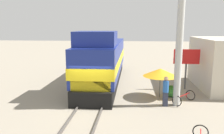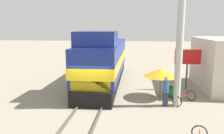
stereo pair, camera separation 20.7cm
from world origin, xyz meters
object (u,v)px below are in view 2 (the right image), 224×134
at_px(person_bystander, 166,90).
at_px(utility_pole, 181,18).
at_px(bicycle, 184,98).
at_px(billboard_sign, 188,60).
at_px(vendor_umbrella, 161,72).
at_px(locomotive, 104,61).

bearing_deg(person_bystander, utility_pole, 17.71).
bearing_deg(utility_pole, bicycle, 38.88).
distance_m(utility_pole, billboard_sign, 4.86).
bearing_deg(vendor_umbrella, utility_pole, -60.62).
bearing_deg(vendor_umbrella, bicycle, -36.48).
xyz_separation_m(utility_pole, vendor_umbrella, (-0.82, 1.47, -3.48)).
xyz_separation_m(vendor_umbrella, bicycle, (1.38, -1.02, -1.38)).
height_order(utility_pole, vendor_umbrella, utility_pole).
bearing_deg(person_bystander, vendor_umbrella, 94.65).
bearing_deg(billboard_sign, vendor_umbrella, -134.95).
height_order(vendor_umbrella, bicycle, vendor_umbrella).
xyz_separation_m(locomotive, billboard_sign, (6.45, -1.21, 0.42)).
xyz_separation_m(locomotive, bicycle, (5.66, -4.40, -1.53)).
bearing_deg(utility_pole, person_bystander, -162.29).
relative_size(utility_pole, person_bystander, 5.63).
bearing_deg(billboard_sign, locomotive, 169.42).
relative_size(locomotive, bicycle, 7.53).
distance_m(locomotive, vendor_umbrella, 5.46).
xyz_separation_m(billboard_sign, bicycle, (-0.79, -3.19, -1.95)).
bearing_deg(utility_pole, locomotive, 136.51).
distance_m(billboard_sign, person_bystander, 4.55).
bearing_deg(person_bystander, billboard_sign, 62.22).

